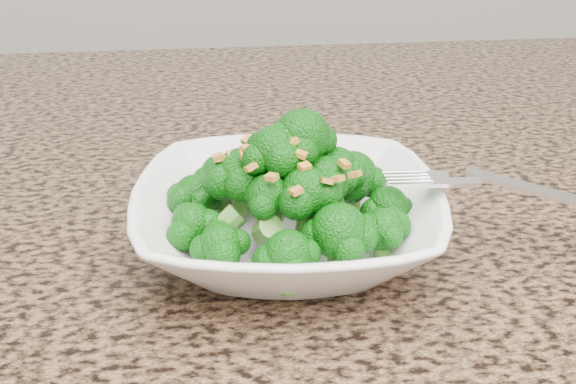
{
  "coord_description": "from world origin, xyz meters",
  "views": [
    {
      "loc": [
        0.0,
        -0.27,
        1.17
      ],
      "look_at": [
        0.06,
        0.19,
        0.95
      ],
      "focal_mm": 45.0,
      "sensor_mm": 36.0,
      "label": 1
    }
  ],
  "objects": [
    {
      "name": "fork",
      "position": [
        0.18,
        0.17,
        0.96
      ],
      "size": [
        0.2,
        0.09,
        0.01
      ],
      "primitive_type": null,
      "rotation": [
        0.0,
        0.0,
        -0.3
      ],
      "color": "silver",
      "rests_on": "bowl"
    },
    {
      "name": "bowl",
      "position": [
        0.06,
        0.19,
        0.93
      ],
      "size": [
        0.24,
        0.24,
        0.05
      ],
      "primitive_type": "imported",
      "rotation": [
        0.0,
        0.0,
        -0.09
      ],
      "color": "white",
      "rests_on": "granite_counter"
    },
    {
      "name": "broccoli_pile",
      "position": [
        0.06,
        0.19,
        0.99
      ],
      "size": [
        0.2,
        0.2,
        0.07
      ],
      "primitive_type": null,
      "color": "#0C5F0A",
      "rests_on": "bowl"
    },
    {
      "name": "granite_counter",
      "position": [
        0.0,
        0.3,
        0.89
      ],
      "size": [
        1.64,
        1.04,
        0.03
      ],
      "primitive_type": "cube",
      "color": "brown",
      "rests_on": "cabinet"
    },
    {
      "name": "garlic_topping",
      "position": [
        0.06,
        0.19,
        1.03
      ],
      "size": [
        0.12,
        0.12,
        0.01
      ],
      "primitive_type": null,
      "color": "gold",
      "rests_on": "broccoli_pile"
    }
  ]
}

